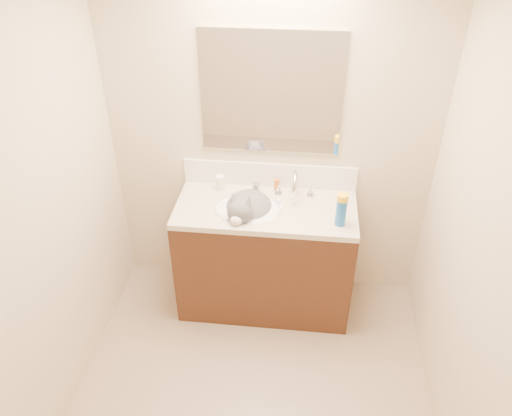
% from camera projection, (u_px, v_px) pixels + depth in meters
% --- Properties ---
extents(ground, '(2.50, 2.50, 0.00)m').
position_uv_depth(ground, '(249.00, 416.00, 2.99)').
color(ground, gray).
rests_on(ground, ground).
extents(room_shell, '(2.24, 2.54, 2.52)m').
position_uv_depth(room_shell, '(246.00, 214.00, 2.14)').
color(room_shell, beige).
rests_on(room_shell, ground).
extents(vanity_cabinet, '(1.20, 0.55, 0.82)m').
position_uv_depth(vanity_cabinet, '(265.00, 259.00, 3.55)').
color(vanity_cabinet, '#3C1F11').
rests_on(vanity_cabinet, ground).
extents(counter_slab, '(1.20, 0.55, 0.04)m').
position_uv_depth(counter_slab, '(266.00, 209.00, 3.31)').
color(counter_slab, beige).
rests_on(counter_slab, vanity_cabinet).
extents(basin, '(0.45, 0.36, 0.14)m').
position_uv_depth(basin, '(247.00, 217.00, 3.32)').
color(basin, white).
rests_on(basin, vanity_cabinet).
extents(faucet, '(0.28, 0.20, 0.21)m').
position_uv_depth(faucet, '(295.00, 186.00, 3.34)').
color(faucet, silver).
rests_on(faucet, counter_slab).
extents(cat, '(0.39, 0.48, 0.34)m').
position_uv_depth(cat, '(248.00, 210.00, 3.30)').
color(cat, '#535053').
rests_on(cat, basin).
extents(backsplash, '(1.20, 0.02, 0.18)m').
position_uv_depth(backsplash, '(270.00, 175.00, 3.46)').
color(backsplash, white).
rests_on(backsplash, counter_slab).
extents(mirror, '(0.90, 0.02, 0.80)m').
position_uv_depth(mirror, '(271.00, 94.00, 3.13)').
color(mirror, white).
rests_on(mirror, room_shell).
extents(pill_bottle, '(0.06, 0.06, 0.11)m').
position_uv_depth(pill_bottle, '(220.00, 183.00, 3.45)').
color(pill_bottle, white).
rests_on(pill_bottle, counter_slab).
extents(pill_label, '(0.06, 0.06, 0.04)m').
position_uv_depth(pill_label, '(220.00, 184.00, 3.45)').
color(pill_label, orange).
rests_on(pill_label, pill_bottle).
extents(silver_jar, '(0.06, 0.06, 0.06)m').
position_uv_depth(silver_jar, '(256.00, 187.00, 3.44)').
color(silver_jar, '#B7B7BC').
rests_on(silver_jar, counter_slab).
extents(amber_bottle, '(0.04, 0.04, 0.09)m').
position_uv_depth(amber_bottle, '(277.00, 185.00, 3.44)').
color(amber_bottle, '#CF5D18').
rests_on(amber_bottle, counter_slab).
extents(toothbrush, '(0.05, 0.15, 0.01)m').
position_uv_depth(toothbrush, '(280.00, 203.00, 3.32)').
color(toothbrush, white).
rests_on(toothbrush, counter_slab).
extents(toothbrush_head, '(0.02, 0.03, 0.01)m').
position_uv_depth(toothbrush_head, '(280.00, 203.00, 3.32)').
color(toothbrush_head, '#6F8BED').
rests_on(toothbrush_head, counter_slab).
extents(spray_can, '(0.08, 0.08, 0.18)m').
position_uv_depth(spray_can, '(341.00, 212.00, 3.09)').
color(spray_can, blue).
rests_on(spray_can, counter_slab).
extents(spray_cap, '(0.09, 0.09, 0.04)m').
position_uv_depth(spray_cap, '(343.00, 197.00, 3.02)').
color(spray_cap, yellow).
rests_on(spray_cap, spray_can).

